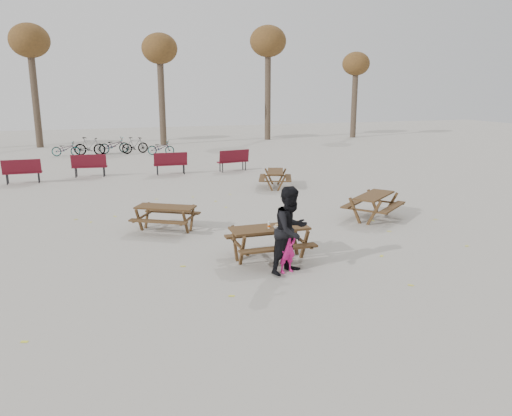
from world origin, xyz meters
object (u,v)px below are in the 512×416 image
object	(u,v)px
main_picnic_table	(270,235)
adult	(291,230)
soda_bottle	(269,225)
picnic_table_east	(373,207)
child	(287,247)
food_tray	(278,227)
picnic_table_north	(166,218)
picnic_table_far	(275,179)

from	to	relation	value
main_picnic_table	adult	bearing A→B (deg)	-81.19
soda_bottle	picnic_table_east	xyz separation A→B (m)	(4.28, 2.54, -0.47)
adult	picnic_table_east	xyz separation A→B (m)	(4.09, 3.40, -0.58)
main_picnic_table	child	xyz separation A→B (m)	(0.08, -0.90, -0.01)
food_tray	adult	distance (m)	0.88
picnic_table_north	picnic_table_far	distance (m)	6.95
child	main_picnic_table	bearing A→B (deg)	82.00
picnic_table_north	child	bearing A→B (deg)	-33.20
child	adult	xyz separation A→B (m)	(0.06, -0.04, 0.38)
child	picnic_table_east	world-z (taller)	child
picnic_table_north	picnic_table_far	world-z (taller)	picnic_table_north
food_tray	adult	xyz separation A→B (m)	(-0.03, -0.87, 0.16)
adult	picnic_table_north	bearing A→B (deg)	91.24
adult	picnic_table_east	world-z (taller)	adult
soda_bottle	picnic_table_far	size ratio (longest dim) A/B	0.11
soda_bottle	picnic_table_east	world-z (taller)	soda_bottle
main_picnic_table	adult	distance (m)	1.02
main_picnic_table	soda_bottle	bearing A→B (deg)	-118.13
child	picnic_table_north	bearing A→B (deg)	103.27
main_picnic_table	child	bearing A→B (deg)	-84.73
child	adult	bearing A→B (deg)	-44.60
picnic_table_far	child	bearing A→B (deg)	-177.95
main_picnic_table	picnic_table_far	distance (m)	8.53
main_picnic_table	food_tray	size ratio (longest dim) A/B	10.00
food_tray	adult	size ratio (longest dim) A/B	0.09
main_picnic_table	food_tray	xyz separation A→B (m)	(0.17, -0.07, 0.21)
child	picnic_table_far	bearing A→B (deg)	57.91
adult	picnic_table_north	size ratio (longest dim) A/B	1.17
food_tray	picnic_table_far	bearing A→B (deg)	69.95
main_picnic_table	picnic_table_north	bearing A→B (deg)	121.63
main_picnic_table	child	distance (m)	0.90
picnic_table_east	picnic_table_far	bearing A→B (deg)	63.54
adult	picnic_table_north	world-z (taller)	adult
picnic_table_north	food_tray	bearing A→B (deg)	-26.50
child	picnic_table_east	xyz separation A→B (m)	(4.16, 3.36, -0.20)
picnic_table_east	food_tray	bearing A→B (deg)	173.72
soda_bottle	child	size ratio (longest dim) A/B	0.15
food_tray	picnic_table_north	size ratio (longest dim) A/B	0.11
food_tray	picnic_table_east	bearing A→B (deg)	31.94
adult	picnic_table_far	bearing A→B (deg)	45.84
adult	food_tray	bearing A→B (deg)	62.51
soda_bottle	picnic_table_far	distance (m)	8.63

